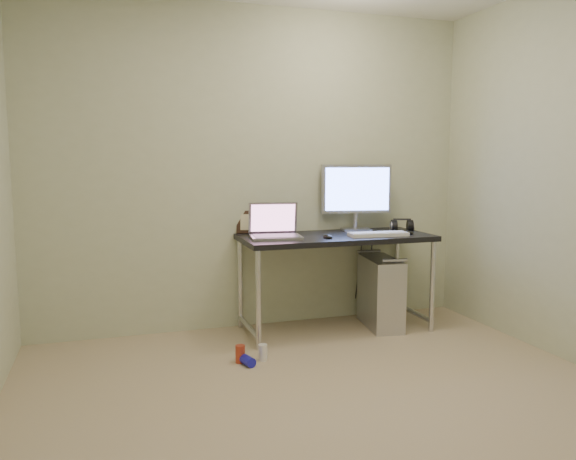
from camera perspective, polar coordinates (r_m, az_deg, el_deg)
The scene contains 17 objects.
floor at distance 3.08m, azimuth 5.64°, elevation -18.43°, with size 3.50×3.50×0.00m, color tan.
wall_back at distance 4.44m, azimuth -3.27°, elevation 6.15°, with size 3.50×0.02×2.50m, color beige.
desk at distance 4.36m, azimuth 4.85°, elevation -1.62°, with size 1.47×0.64×0.75m.
tower_computer at distance 4.56m, azimuth 9.37°, elevation -6.26°, with size 0.30×0.56×0.59m.
cable_a at distance 4.78m, azimuth 7.19°, elevation -4.09°, with size 0.01×0.01×0.70m, color black.
cable_b at distance 4.80m, azimuth 8.27°, elevation -4.29°, with size 0.01×0.01×0.72m, color black.
can_red at distance 3.79m, azimuth -4.87°, elevation -12.44°, with size 0.06×0.06×0.12m, color #AB3520.
can_white at distance 3.82m, azimuth -2.58°, elevation -12.31°, with size 0.06×0.06×0.11m, color white.
can_blue at distance 3.75m, azimuth -4.14°, elevation -13.09°, with size 0.06×0.06×0.12m, color #1B1AC6.
laptop at distance 4.19m, azimuth -1.35°, elevation 0.06°, with size 0.41×0.35×0.26m.
monitor at distance 4.61m, azimuth 6.96°, elevation 3.85°, with size 0.57×0.21×0.54m.
keyboard at distance 4.33m, azimuth 9.15°, elevation -0.42°, with size 0.45×0.15×0.03m, color white.
mouse_right at distance 4.48m, azimuth 12.11°, elevation -0.20°, with size 0.06×0.10×0.03m, color black.
mouse_left at distance 4.16m, azimuth 4.07°, elevation -0.60°, with size 0.06×0.10×0.03m, color black.
headphones at distance 4.72m, azimuth 11.50°, elevation 0.38°, with size 0.21×0.12×0.12m.
picture_frame at distance 4.43m, azimuth -3.80°, elevation 0.81°, with size 0.22×0.03×0.18m, color black.
webcam at distance 4.44m, azimuth -0.65°, elevation 0.91°, with size 0.04×0.03×0.13m.
Camera 1 is at (-1.12, -2.54, 1.33)m, focal length 35.00 mm.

